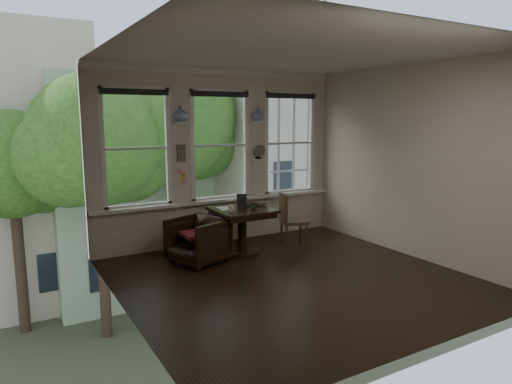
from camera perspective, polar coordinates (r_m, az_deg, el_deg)
ground at (r=6.39m, az=4.40°, el=-10.70°), size 4.50×4.50×0.00m
ceiling at (r=6.06m, az=4.77°, el=17.01°), size 4.50×4.50×0.00m
wall_back at (r=7.99m, az=-4.63°, el=4.38°), size 4.50×0.00×4.50m
wall_front at (r=4.40m, az=21.41°, el=-0.34°), size 4.50×0.00×4.50m
wall_left at (r=5.13m, az=-16.63°, el=1.21°), size 0.00×4.50×4.50m
wall_right at (r=7.55m, az=18.82°, el=3.62°), size 0.00×4.50×4.50m
window_left at (r=7.47m, az=-14.79°, el=5.30°), size 1.10×0.12×1.90m
window_center at (r=7.98m, az=-4.65°, el=5.81°), size 1.10×0.12×1.90m
window_right at (r=8.70m, az=4.06°, el=6.12°), size 1.10×0.12×1.90m
shelf_left at (r=7.59m, az=-9.37°, el=8.56°), size 0.26×0.16×0.03m
shelf_right at (r=8.21m, az=0.24°, el=8.74°), size 0.26×0.16×0.03m
intercom at (r=7.64m, az=-9.35°, el=4.81°), size 0.14×0.06×0.28m
sticky_notes at (r=7.68m, az=-9.29°, el=2.21°), size 0.16×0.01×0.24m
desk_fan at (r=8.22m, az=0.31°, el=4.76°), size 0.20×0.20×0.24m
vase_left at (r=7.58m, az=-9.40°, el=9.61°), size 0.24×0.24×0.25m
vase_right at (r=8.21m, az=0.24°, el=9.71°), size 0.24×0.24×0.25m
table at (r=7.35m, az=-1.73°, el=-4.94°), size 0.90×0.90×0.75m
armchair_left at (r=6.96m, az=-7.24°, el=-6.05°), size 0.98×0.97×0.70m
cushion_red at (r=6.93m, az=-7.26°, el=-5.25°), size 0.45×0.45×0.06m
side_chair_right at (r=7.73m, az=4.77°, el=-3.59°), size 0.53×0.53×0.92m
laptop at (r=7.42m, az=0.10°, el=-1.72°), size 0.40×0.32×0.03m
mug at (r=7.04m, az=-3.10°, el=-2.05°), size 0.11×0.11×0.10m
drinking_glass at (r=7.22m, az=-0.31°, el=-1.76°), size 0.15×0.15×0.09m
tablet at (r=7.34m, az=-1.79°, el=-1.08°), size 0.18×0.12×0.22m
papers at (r=7.30m, az=-3.93°, el=-2.01°), size 0.23×0.31×0.00m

